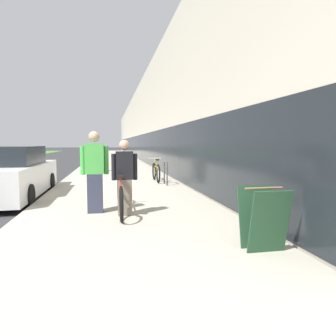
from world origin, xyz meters
name	(u,v)px	position (x,y,z in m)	size (l,w,h in m)	color
sidewalk_slab	(114,161)	(5.86, 21.00, 0.06)	(4.54, 70.00, 0.12)	#B2AA99
storefront_facade	(177,128)	(13.16, 29.00, 3.42)	(10.01, 70.00, 6.85)	beige
tandem_bicycle	(120,195)	(5.71, 1.54, 0.50)	(0.52, 2.39, 0.88)	black
person_rider	(125,178)	(5.81, 1.24, 0.91)	(0.54, 0.21, 1.58)	#756B5B
person_bystander	(95,172)	(5.19, 1.62, 1.01)	(0.60, 0.23, 1.77)	#33384C
bike_rack_hoop	(166,171)	(7.50, 5.66, 0.63)	(0.05, 0.60, 0.84)	#4C4C51
cruiser_bike_nearest	(156,172)	(7.30, 6.62, 0.50)	(0.52, 1.78, 0.91)	black
sandwich_board_sign	(263,218)	(7.63, -1.19, 0.57)	(0.56, 0.56, 0.90)	#23472D
parked_sedan_curbside	(10,175)	(2.63, 4.43, 0.71)	(1.90, 4.76, 1.54)	white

